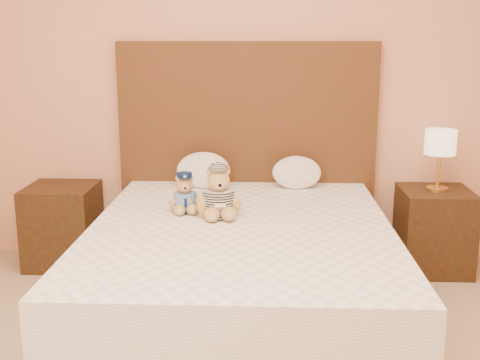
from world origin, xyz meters
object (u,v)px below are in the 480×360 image
at_px(teddy_police, 185,193).
at_px(teddy_prisoner, 219,192).
at_px(bed, 241,273).
at_px(nightstand_right, 434,230).
at_px(lamp, 440,145).
at_px(nightstand_left, 63,225).
at_px(pillow_left, 203,168).
at_px(pillow_right, 297,171).

distance_m(teddy_police, teddy_prisoner, 0.22).
distance_m(bed, teddy_police, 0.56).
xyz_separation_m(nightstand_right, lamp, (-0.00, 0.00, 0.57)).
relative_size(bed, nightstand_left, 3.64).
bearing_deg(nightstand_left, teddy_police, -31.83).
height_order(nightstand_left, teddy_police, teddy_police).
bearing_deg(pillow_left, teddy_police, -94.07).
xyz_separation_m(nightstand_right, teddy_police, (-1.58, -0.57, 0.39)).
height_order(nightstand_left, nightstand_right, same).
height_order(bed, pillow_left, pillow_left).
relative_size(bed, lamp, 5.00).
height_order(teddy_police, pillow_left, pillow_left).
distance_m(lamp, pillow_left, 1.55).
relative_size(pillow_left, pillow_right, 1.10).
bearing_deg(teddy_prisoner, bed, -56.52).
height_order(teddy_prisoner, pillow_right, teddy_prisoner).
distance_m(bed, nightstand_left, 1.48).
bearing_deg(teddy_prisoner, pillow_right, 46.20).
bearing_deg(pillow_left, pillow_right, 0.00).
bearing_deg(nightstand_right, pillow_left, 178.88).
height_order(teddy_police, pillow_right, same).
relative_size(nightstand_right, teddy_prisoner, 1.92).
distance_m(nightstand_right, pillow_left, 1.59).
bearing_deg(teddy_prisoner, teddy_police, 145.01).
relative_size(nightstand_left, teddy_prisoner, 1.92).
bearing_deg(lamp, pillow_right, 178.12).
bearing_deg(nightstand_left, lamp, 0.00).
bearing_deg(nightstand_right, bed, -147.38).
distance_m(nightstand_right, teddy_police, 1.72).
bearing_deg(nightstand_right, nightstand_left, 180.00).
xyz_separation_m(nightstand_left, pillow_right, (1.58, 0.03, 0.39)).
height_order(nightstand_left, pillow_right, pillow_right).
xyz_separation_m(teddy_police, teddy_prisoner, (0.20, -0.09, 0.03)).
xyz_separation_m(teddy_prisoner, pillow_right, (0.46, 0.69, -0.03)).
bearing_deg(nightstand_left, nightstand_right, 0.00).
height_order(lamp, pillow_right, lamp).
distance_m(lamp, pillow_right, 0.93).
bearing_deg(pillow_right, lamp, -1.88).
bearing_deg(teddy_police, lamp, 8.85).
bearing_deg(nightstand_left, pillow_left, 1.78).
relative_size(lamp, teddy_police, 1.76).
bearing_deg(pillow_left, nightstand_right, -1.12).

